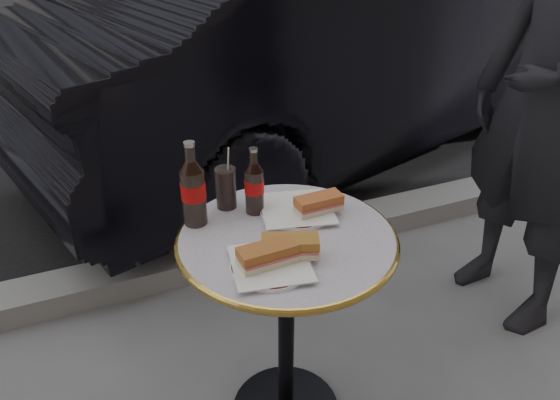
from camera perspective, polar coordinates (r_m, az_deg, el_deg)
name	(u,v)px	position (r m, az deg, el deg)	size (l,w,h in m)	color
asphalt_road	(103,54)	(6.37, -18.05, 14.33)	(40.00, 8.00, 0.00)	black
curb	(210,258)	(2.61, -7.28, -6.03)	(40.00, 0.20, 0.12)	gray
bistro_table	(286,333)	(1.75, 0.65, -13.77)	(0.62, 0.62, 0.73)	#BAB2C4
plate_left	(271,266)	(1.39, -0.98, -6.89)	(0.21, 0.21, 0.01)	white
plate_right	(296,211)	(1.62, 1.74, -1.11)	(0.22, 0.22, 0.01)	white
sandwich_left_a	(267,256)	(1.38, -1.33, -5.87)	(0.15, 0.07, 0.05)	#A85E2A
sandwich_left_b	(290,247)	(1.41, 1.06, -4.97)	(0.15, 0.07, 0.05)	#A66B2A
sandwich_right	(319,204)	(1.59, 4.06, -0.47)	(0.14, 0.06, 0.05)	#B65C2E
cola_bottle_left	(193,184)	(1.53, -9.11, 1.68)	(0.07, 0.07, 0.25)	black
cola_bottle_right	(254,181)	(1.58, -2.72, 2.02)	(0.06, 0.06, 0.21)	black
cola_glass	(226,188)	(1.63, -5.68, 1.28)	(0.06, 0.06, 0.13)	black
parked_car	(346,42)	(3.68, 6.89, 16.04)	(4.24, 1.47, 1.39)	black
pedestrian	(555,100)	(2.19, 26.77, 9.29)	(0.67, 0.44, 1.83)	black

